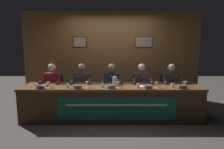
{
  "coord_description": "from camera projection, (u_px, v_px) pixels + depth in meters",
  "views": [
    {
      "loc": [
        0.01,
        -4.26,
        1.65
      ],
      "look_at": [
        0.0,
        0.0,
        1.0
      ],
      "focal_mm": 31.21,
      "sensor_mm": 36.0,
      "label": 1
    }
  ],
  "objects": [
    {
      "name": "water_cup_left",
      "position": [
        68.0,
        86.0,
        4.12
      ],
      "size": [
        0.06,
        0.06,
        0.08
      ],
      "color": "silver",
      "rests_on": "conference_table"
    },
    {
      "name": "conference_table",
      "position": [
        112.0,
        97.0,
        4.26
      ],
      "size": [
        3.96,
        0.84,
        0.75
      ],
      "color": "brown",
      "rests_on": "ground_plane"
    },
    {
      "name": "microphone_left",
      "position": [
        78.0,
        83.0,
        4.26
      ],
      "size": [
        0.06,
        0.17,
        0.22
      ],
      "color": "black",
      "rests_on": "conference_table"
    },
    {
      "name": "water_cup_right",
      "position": [
        138.0,
        86.0,
        4.11
      ],
      "size": [
        0.06,
        0.06,
        0.08
      ],
      "color": "silver",
      "rests_on": "conference_table"
    },
    {
      "name": "nameplate_far_left",
      "position": [
        41.0,
        87.0,
        4.03
      ],
      "size": [
        0.18,
        0.06,
        0.08
      ],
      "color": "white",
      "rests_on": "conference_table"
    },
    {
      "name": "juice_glass_far_left",
      "position": [
        49.0,
        84.0,
        4.12
      ],
      "size": [
        0.06,
        0.06,
        0.12
      ],
      "color": "white",
      "rests_on": "conference_table"
    },
    {
      "name": "water_cup_far_left",
      "position": [
        38.0,
        86.0,
        4.14
      ],
      "size": [
        0.06,
        0.06,
        0.08
      ],
      "color": "silver",
      "rests_on": "conference_table"
    },
    {
      "name": "panelist_far_left",
      "position": [
        52.0,
        84.0,
        4.75
      ],
      "size": [
        0.51,
        0.48,
        1.21
      ],
      "color": "black",
      "rests_on": "ground_plane"
    },
    {
      "name": "wall_back_panelled",
      "position": [
        112.0,
        57.0,
        5.76
      ],
      "size": [
        5.16,
        0.14,
        2.6
      ],
      "color": "brown",
      "rests_on": "ground_plane"
    },
    {
      "name": "microphone_far_right",
      "position": [
        178.0,
        83.0,
        4.3
      ],
      "size": [
        0.06,
        0.17,
        0.22
      ],
      "color": "black",
      "rests_on": "conference_table"
    },
    {
      "name": "chair_right",
      "position": [
        141.0,
        93.0,
        4.98
      ],
      "size": [
        0.44,
        0.45,
        0.88
      ],
      "color": "black",
      "rests_on": "ground_plane"
    },
    {
      "name": "juice_glass_right",
      "position": [
        157.0,
        84.0,
        4.12
      ],
      "size": [
        0.06,
        0.06,
        0.12
      ],
      "color": "white",
      "rests_on": "conference_table"
    },
    {
      "name": "water_cup_far_right",
      "position": [
        173.0,
        86.0,
        4.14
      ],
      "size": [
        0.06,
        0.06,
        0.08
      ],
      "color": "silver",
      "rests_on": "conference_table"
    },
    {
      "name": "chair_center",
      "position": [
        112.0,
        93.0,
        4.98
      ],
      "size": [
        0.44,
        0.45,
        0.88
      ],
      "color": "black",
      "rests_on": "ground_plane"
    },
    {
      "name": "ground_plane",
      "position": [
        112.0,
        118.0,
        4.45
      ],
      "size": [
        12.0,
        12.0,
        0.0
      ],
      "primitive_type": "plane",
      "color": "#4C4742"
    },
    {
      "name": "nameplate_center",
      "position": [
        112.0,
        87.0,
        4.03
      ],
      "size": [
        0.17,
        0.06,
        0.08
      ],
      "color": "white",
      "rests_on": "conference_table"
    },
    {
      "name": "panelist_center",
      "position": [
        112.0,
        84.0,
        4.75
      ],
      "size": [
        0.51,
        0.48,
        1.21
      ],
      "color": "black",
      "rests_on": "ground_plane"
    },
    {
      "name": "panelist_far_right",
      "position": [
        172.0,
        84.0,
        4.74
      ],
      "size": [
        0.51,
        0.48,
        1.21
      ],
      "color": "black",
      "rests_on": "ground_plane"
    },
    {
      "name": "panelist_left",
      "position": [
        82.0,
        84.0,
        4.75
      ],
      "size": [
        0.51,
        0.48,
        1.21
      ],
      "color": "black",
      "rests_on": "ground_plane"
    },
    {
      "name": "document_stack_right",
      "position": [
        144.0,
        86.0,
        4.22
      ],
      "size": [
        0.24,
        0.19,
        0.01
      ],
      "color": "white",
      "rests_on": "conference_table"
    },
    {
      "name": "nameplate_far_right",
      "position": [
        183.0,
        87.0,
        4.03
      ],
      "size": [
        0.19,
        0.06,
        0.08
      ],
      "color": "white",
      "rests_on": "conference_table"
    },
    {
      "name": "juice_glass_left",
      "position": [
        87.0,
        83.0,
        4.16
      ],
      "size": [
        0.06,
        0.06,
        0.12
      ],
      "color": "white",
      "rests_on": "conference_table"
    },
    {
      "name": "chair_far_left",
      "position": [
        55.0,
        93.0,
        4.99
      ],
      "size": [
        0.44,
        0.45,
        0.88
      ],
      "color": "black",
      "rests_on": "ground_plane"
    },
    {
      "name": "water_cup_center",
      "position": [
        103.0,
        86.0,
        4.13
      ],
      "size": [
        0.06,
        0.06,
        0.08
      ],
      "color": "silver",
      "rests_on": "conference_table"
    },
    {
      "name": "water_pitcher_central",
      "position": [
        115.0,
        81.0,
        4.4
      ],
      "size": [
        0.15,
        0.1,
        0.21
      ],
      "color": "silver",
      "rests_on": "conference_table"
    },
    {
      "name": "panelist_right",
      "position": [
        142.0,
        84.0,
        4.75
      ],
      "size": [
        0.51,
        0.48,
        1.21
      ],
      "color": "black",
      "rests_on": "ground_plane"
    },
    {
      "name": "chair_far_right",
      "position": [
        169.0,
        93.0,
        4.98
      ],
      "size": [
        0.44,
        0.45,
        0.88
      ],
      "color": "black",
      "rests_on": "ground_plane"
    },
    {
      "name": "microphone_center",
      "position": [
        112.0,
        83.0,
        4.27
      ],
      "size": [
        0.06,
        0.17,
        0.22
      ],
      "color": "black",
      "rests_on": "conference_table"
    },
    {
      "name": "microphone_right",
      "position": [
        145.0,
        83.0,
        4.27
      ],
      "size": [
        0.06,
        0.17,
        0.22
      ],
      "color": "black",
      "rests_on": "conference_table"
    },
    {
      "name": "chair_left",
      "position": [
        84.0,
        93.0,
        4.99
      ],
      "size": [
        0.44,
        0.45,
        0.88
      ],
      "color": "black",
      "rests_on": "ground_plane"
    },
    {
      "name": "juice_glass_center",
      "position": [
        118.0,
        84.0,
        4.11
      ],
      "size": [
        0.06,
        0.06,
        0.12
      ],
      "color": "white",
      "rests_on": "conference_table"
    },
    {
      "name": "juice_glass_far_right",
      "position": [
        186.0,
        83.0,
        4.17
      ],
      "size": [
        0.06,
        0.06,
        0.12
      ],
      "color": "white",
      "rests_on": "conference_table"
    },
    {
      "name": "nameplate_left",
      "position": [
        78.0,
        87.0,
        4.02
      ],
      "size": [
        0.18,
        0.06,
        0.08
      ],
      "color": "white",
      "rests_on": "conference_table"
    },
    {
      "name": "microphone_far_left",
      "position": [
        48.0,
        83.0,
        4.3
      ],
      "size": [
        0.06,
        0.17,
        0.22
      ],
      "color": "black",
      "rests_on": "conference_table"
    },
    {
      "name": "nameplate_right",
      "position": [
        149.0,
        87.0,
        4.02
      ],
      "size": [
        0.17,
        0.06,
        0.08
      ],
      "color": "white",
      "rests_on": "conference_table"
    }
  ]
}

